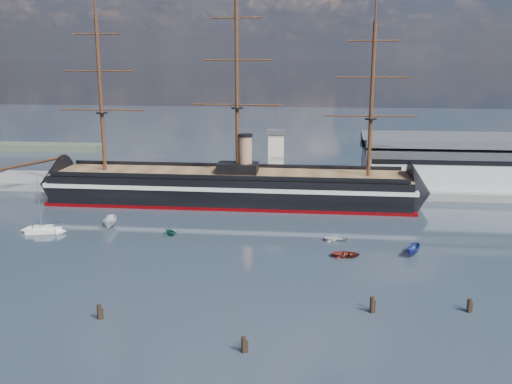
# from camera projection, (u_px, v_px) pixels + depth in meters

# --- Properties ---
(ground) EXTENTS (600.00, 600.00, 0.00)m
(ground) POSITION_uv_depth(u_px,v_px,m) (251.00, 227.00, 123.37)
(ground) COLOR #293542
(ground) RESTS_ON ground
(quay) EXTENTS (180.00, 18.00, 2.00)m
(quay) POSITION_uv_depth(u_px,v_px,m) (302.00, 190.00, 157.18)
(quay) COLOR slate
(quay) RESTS_ON ground
(warehouse) EXTENTS (63.00, 21.00, 11.60)m
(warehouse) POSITION_uv_depth(u_px,v_px,m) (480.00, 162.00, 154.33)
(warehouse) COLOR #B7BABC
(warehouse) RESTS_ON ground
(quay_tower) EXTENTS (5.00, 5.00, 15.00)m
(quay_tower) POSITION_uv_depth(u_px,v_px,m) (276.00, 157.00, 152.73)
(quay_tower) COLOR silver
(quay_tower) RESTS_ON ground
(warship) EXTENTS (112.91, 16.56, 53.94)m
(warship) POSITION_uv_depth(u_px,v_px,m) (223.00, 187.00, 142.73)
(warship) COLOR black
(warship) RESTS_ON ground
(sailboat) EXTENTS (7.41, 3.62, 11.40)m
(sailboat) POSITION_uv_depth(u_px,v_px,m) (44.00, 230.00, 118.95)
(sailboat) COLOR white
(sailboat) RESTS_ON ground
(motorboat_a) EXTENTS (7.65, 3.48, 2.96)m
(motorboat_a) POSITION_uv_depth(u_px,v_px,m) (111.00, 228.00, 122.90)
(motorboat_a) COLOR silver
(motorboat_a) RESTS_ON ground
(motorboat_b) EXTENTS (1.39, 3.29, 1.52)m
(motorboat_b) POSITION_uv_depth(u_px,v_px,m) (346.00, 257.00, 104.92)
(motorboat_b) COLOR maroon
(motorboat_b) RESTS_ON ground
(motorboat_c) EXTENTS (6.39, 4.51, 2.41)m
(motorboat_c) POSITION_uv_depth(u_px,v_px,m) (413.00, 255.00, 105.69)
(motorboat_c) COLOR navy
(motorboat_c) RESTS_ON ground
(motorboat_d) EXTENTS (5.37, 5.77, 2.02)m
(motorboat_d) POSITION_uv_depth(u_px,v_px,m) (170.00, 235.00, 117.45)
(motorboat_d) COLOR #17503D
(motorboat_d) RESTS_ON ground
(motorboat_e) EXTENTS (1.31, 3.03, 1.39)m
(motorboat_e) POSITION_uv_depth(u_px,v_px,m) (336.00, 241.00, 113.87)
(motorboat_e) COLOR silver
(motorboat_e) RESTS_ON ground
(piling_near_left) EXTENTS (0.64, 0.64, 2.88)m
(piling_near_left) POSITION_uv_depth(u_px,v_px,m) (100.00, 319.00, 80.13)
(piling_near_left) COLOR black
(piling_near_left) RESTS_ON ground
(piling_near_mid) EXTENTS (0.64, 0.64, 2.83)m
(piling_near_mid) POSITION_uv_depth(u_px,v_px,m) (244.00, 352.00, 71.07)
(piling_near_mid) COLOR black
(piling_near_mid) RESTS_ON ground
(piling_near_right) EXTENTS (0.64, 0.64, 3.15)m
(piling_near_right) POSITION_uv_depth(u_px,v_px,m) (372.00, 313.00, 82.12)
(piling_near_right) COLOR black
(piling_near_right) RESTS_ON ground
(piling_far_right) EXTENTS (0.64, 0.64, 2.78)m
(piling_far_right) POSITION_uv_depth(u_px,v_px,m) (469.00, 312.00, 82.25)
(piling_far_right) COLOR black
(piling_far_right) RESTS_ON ground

